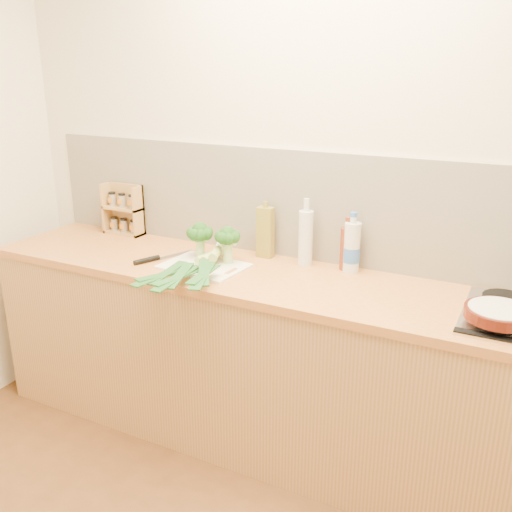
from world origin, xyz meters
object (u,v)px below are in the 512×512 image
(chopping_board, at_px, (204,266))
(spice_rack, at_px, (125,212))
(chefs_knife, at_px, (154,259))
(skillet, at_px, (500,313))

(chopping_board, distance_m, spice_rack, 0.78)
(chefs_knife, relative_size, spice_rack, 1.15)
(chefs_knife, height_order, skillet, skillet)
(chefs_knife, distance_m, skillet, 1.60)
(skillet, bearing_deg, chopping_board, 171.24)
(chefs_knife, bearing_deg, skillet, 21.45)
(spice_rack, bearing_deg, skillet, -10.12)
(skillet, distance_m, spice_rack, 2.07)
(chefs_knife, relative_size, skillet, 0.90)
(skillet, bearing_deg, spice_rack, 164.16)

